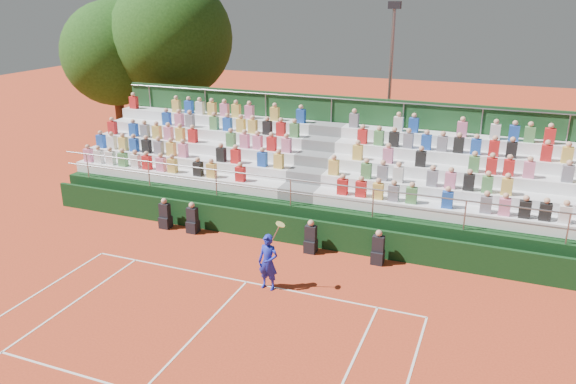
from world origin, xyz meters
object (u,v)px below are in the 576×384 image
at_px(floodlight_mast, 391,74).
at_px(tree_west, 114,54).
at_px(tree_east, 172,38).
at_px(tennis_player, 268,262).

bearing_deg(floodlight_mast, tree_west, -171.89).
relative_size(tree_east, floodlight_mast, 1.17).
bearing_deg(tree_east, floodlight_mast, 6.54).
distance_m(tennis_player, tree_west, 19.07).
height_order(tennis_player, tree_west, tree_west).
relative_size(tennis_player, tree_west, 0.27).
distance_m(tree_east, floodlight_mast, 11.72).
bearing_deg(tennis_player, tree_east, 131.03).
xyz_separation_m(tennis_player, tree_east, (-11.02, 12.67, 5.29)).
bearing_deg(tennis_player, tree_west, 140.16).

